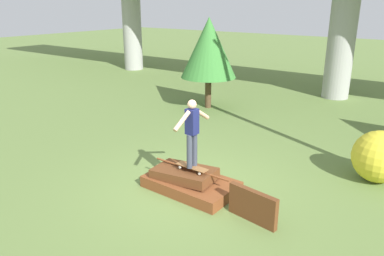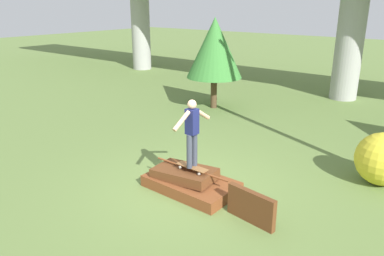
% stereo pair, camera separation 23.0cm
% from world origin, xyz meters
% --- Properties ---
extents(ground_plane, '(80.00, 80.00, 0.00)m').
position_xyz_m(ground_plane, '(0.00, 0.00, 0.00)').
color(ground_plane, olive).
extents(scrap_pile, '(1.99, 1.21, 0.51)m').
position_xyz_m(scrap_pile, '(-0.04, -0.01, 0.19)').
color(scrap_pile, brown).
rests_on(scrap_pile, ground_plane).
extents(scrap_plank_loose, '(1.04, 0.26, 0.63)m').
position_xyz_m(scrap_plank_loose, '(1.66, -0.31, 0.31)').
color(scrap_plank_loose, '#5B3319').
rests_on(scrap_plank_loose, ground_plane).
extents(skateboard, '(0.75, 0.22, 0.09)m').
position_xyz_m(skateboard, '(0.08, -0.07, 0.59)').
color(skateboard, brown).
rests_on(skateboard, scrap_pile).
extents(skater, '(0.22, 1.14, 1.46)m').
position_xyz_m(skater, '(0.08, -0.07, 1.43)').
color(skater, '#383D4C').
rests_on(skater, skateboard).
extents(tree_behind_left, '(2.09, 2.09, 3.41)m').
position_xyz_m(tree_behind_left, '(-3.49, 5.83, 2.29)').
color(tree_behind_left, '#4C3823').
rests_on(tree_behind_left, ground_plane).
extents(bush_yellow_flowering, '(1.20, 1.20, 1.20)m').
position_xyz_m(bush_yellow_flowering, '(3.17, 2.88, 0.60)').
color(bush_yellow_flowering, gold).
rests_on(bush_yellow_flowering, ground_plane).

